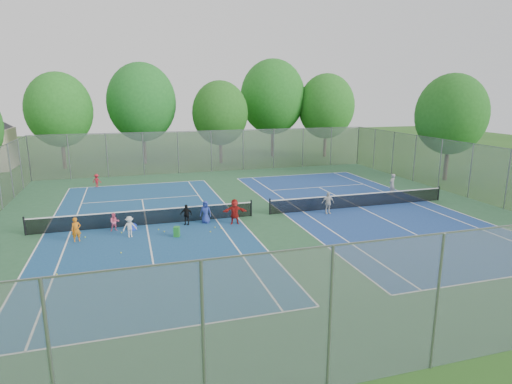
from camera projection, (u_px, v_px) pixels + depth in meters
ground at (261, 215)px, 26.97m from camera, size 120.00×120.00×0.00m
court_pad at (261, 215)px, 26.97m from camera, size 32.00×32.00×0.01m
court_left at (147, 225)px, 25.00m from camera, size 10.97×23.77×0.01m
court_right at (359, 207)px, 28.94m from camera, size 10.97×23.77×0.01m
net_left at (146, 218)px, 24.90m from camera, size 12.87×0.10×0.91m
net_right at (359, 201)px, 28.84m from camera, size 12.87×0.10×0.91m
fence_north at (211, 151)px, 41.43m from camera, size 32.00×0.10×4.00m
fence_south at (437, 303)px, 11.60m from camera, size 32.00×0.10×4.00m
fence_east at (471, 171)px, 31.03m from camera, size 0.10×32.00×4.00m
tree_nw at (59, 110)px, 42.20m from camera, size 6.40×6.40×9.58m
tree_nl at (142, 102)px, 45.23m from camera, size 7.20×7.20×10.69m
tree_nc at (220, 113)px, 45.89m from camera, size 6.00×6.00×8.85m
tree_nr at (273, 97)px, 50.28m from camera, size 7.60×7.60×11.42m
tree_ne at (326, 106)px, 50.35m from camera, size 6.60×6.60×9.77m
tree_side_e at (451, 114)px, 36.61m from camera, size 6.00×6.00×9.20m
ball_crate at (132, 227)px, 24.12m from camera, size 0.49×0.49×0.33m
ball_hopper at (177, 232)px, 22.91m from camera, size 0.38×0.38×0.57m
student_a at (76, 230)px, 22.10m from camera, size 0.54×0.42×1.29m
student_b at (114, 222)px, 23.83m from camera, size 0.56×0.46×1.05m
student_c at (130, 227)px, 22.79m from camera, size 0.82×0.56×1.16m
student_d at (186, 215)px, 24.94m from camera, size 0.78×0.56×1.23m
student_e at (206, 212)px, 25.25m from camera, size 0.78×0.66×1.36m
student_f at (235, 212)px, 25.07m from camera, size 1.46×0.70×1.51m
child_far_baseline at (97, 181)px, 34.88m from camera, size 0.81×0.64×1.10m
instructor at (392, 184)px, 32.20m from camera, size 0.70×0.61×1.62m
teen_court_b at (328, 203)px, 27.20m from camera, size 0.85×0.38×1.43m
tennis_ball_0 at (215, 228)px, 24.44m from camera, size 0.07×0.07×0.07m
tennis_ball_1 at (85, 237)px, 22.79m from camera, size 0.07×0.07×0.07m
tennis_ball_2 at (210, 232)px, 23.68m from camera, size 0.07×0.07×0.07m
tennis_ball_3 at (158, 230)px, 24.06m from camera, size 0.07×0.07×0.07m
tennis_ball_4 at (59, 277)px, 17.90m from camera, size 0.07×0.07×0.07m
tennis_ball_5 at (57, 275)px, 18.12m from camera, size 0.07×0.07×0.07m
tennis_ball_6 at (221, 229)px, 24.28m from camera, size 0.07×0.07×0.07m
tennis_ball_7 at (164, 232)px, 23.70m from camera, size 0.07×0.07×0.07m
tennis_ball_8 at (122, 233)px, 23.51m from camera, size 0.07×0.07×0.07m
tennis_ball_9 at (121, 253)px, 20.57m from camera, size 0.07×0.07×0.07m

